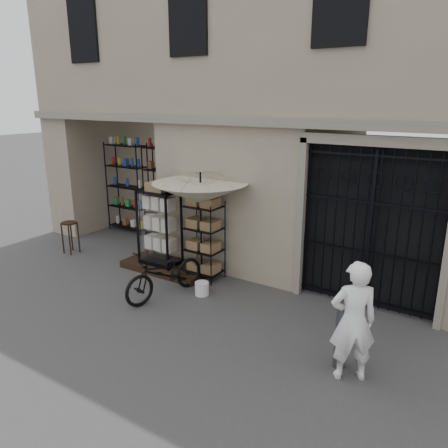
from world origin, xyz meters
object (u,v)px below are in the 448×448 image
Objects in this scene: market_umbrella at (200,187)px; shopkeeper at (348,377)px; display_cabinet at (159,232)px; wire_rack at (204,241)px; bicycle at (166,296)px; steel_bollard at (341,338)px; wooden_stool at (70,237)px; white_bucket at (202,288)px.

shopkeeper is at bearing -24.22° from market_umbrella.
display_cabinet is at bearing -51.24° from shopkeeper.
bicycle is at bearing -81.62° from wire_rack.
wire_rack is 1.82× the size of steel_bollard.
market_umbrella reaches higher than bicycle.
steel_bollard is (3.54, -0.43, 0.46)m from bicycle.
market_umbrella is at bearing 96.10° from bicycle.
bicycle is at bearing -10.01° from wooden_stool.
market_umbrella is 3.97m from wooden_stool.
wooden_stool is (-4.08, 0.20, 0.28)m from white_bucket.
steel_bollard is at bearing -0.84° from display_cabinet.
market_umbrella is 3.47× the size of wooden_stool.
market_umbrella is at bearing 19.91° from display_cabinet.
market_umbrella reaches higher than steel_bollard.
display_cabinet is 2.63m from wooden_stool.
wire_rack is at bearing 94.13° from market_umbrella.
wire_rack is 2.11× the size of wooden_stool.
display_cabinet is at bearing 146.17° from bicycle.
bicycle is at bearing -95.22° from market_umbrella.
wire_rack is at bearing 24.58° from display_cabinet.
wooden_stool is (-3.54, 0.62, 0.41)m from bicycle.
wire_rack reaches higher than steel_bollard.
bicycle is at bearing -141.59° from white_bucket.
wire_rack reaches higher than bicycle.
shopkeeper is (3.64, -1.72, -0.81)m from wire_rack.
shopkeeper is (3.19, -1.02, -0.13)m from white_bucket.
display_cabinet is 6.56× the size of white_bucket.
market_umbrella is 1.52× the size of bicycle.
shopkeeper is at bearing -9.51° from wooden_stool.
white_bucket is (1.51, -0.55, -0.75)m from display_cabinet.
bicycle is 3.78m from shopkeeper.
bicycle is 3.60m from steel_bollard.
white_bucket is at bearing 164.00° from steel_bollard.
display_cabinet is 1.08m from wire_rack.
wooden_stool is at bearing 171.50° from steel_bollard.
display_cabinet is 5.04m from shopkeeper.
bicycle is (-0.54, -0.43, -0.13)m from white_bucket.
bicycle reaches higher than shopkeeper.
market_umbrella is 4.04m from steel_bollard.
white_bucket is (0.45, -0.70, -0.68)m from wire_rack.
display_cabinet is at bearing 159.94° from white_bucket.
display_cabinet is 1.06× the size of wire_rack.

